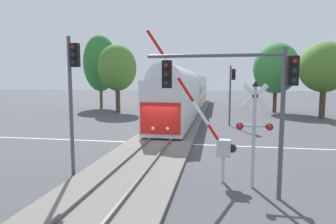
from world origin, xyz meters
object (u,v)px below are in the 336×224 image
Objects in this scene: crossing_signal_mast at (254,124)px; maple_right_background at (324,67)px; commuter_train at (189,92)px; crossing_gate_near at (214,133)px; traffic_signal_near_right at (241,85)px; traffic_signal_median at (73,84)px; oak_behind_train at (117,68)px; pine_left_background at (100,63)px; oak_far_right at (276,68)px; traffic_signal_far_side at (232,86)px.

crossing_signal_mast is 0.49× the size of maple_right_background.
commuter_train is 26.22m from crossing_gate_near.
traffic_signal_median reaches higher than traffic_signal_near_right.
pine_left_background is at bearing 131.19° from oak_behind_train.
traffic_signal_near_right is 0.63× the size of maple_right_background.
pine_left_background reaches higher than traffic_signal_median.
traffic_signal_near_right is 30.18m from oak_far_right.
pine_left_background is (-25.33, 2.07, 1.03)m from oak_far_right.
traffic_signal_far_side is at bearing 90.46° from crossing_signal_mast.
maple_right_background is 30.35m from pine_left_background.
oak_far_right is at bearing -4.67° from pine_left_background.
oak_far_right is at bearing 77.84° from crossing_signal_mast.
traffic_signal_far_side is 17.29m from traffic_signal_median.
crossing_gate_near is 1.18× the size of traffic_signal_near_right.
traffic_signal_median is 0.54× the size of pine_left_background.
traffic_signal_near_right is at bearing -102.89° from oak_far_right.
crossing_signal_mast is 0.38× the size of pine_left_background.
oak_behind_train reaches higher than traffic_signal_median.
traffic_signal_far_side is (0.47, 16.76, -0.29)m from traffic_signal_near_right.
traffic_signal_far_side is (-0.13, 15.79, 1.19)m from crossing_signal_mast.
traffic_signal_far_side is (5.04, -10.60, 0.96)m from commuter_train.
crossing_gate_near is 1.50× the size of crossing_signal_mast.
traffic_signal_far_side is 0.50× the size of pine_left_background.
traffic_signal_far_side is 0.92× the size of traffic_signal_median.
oak_behind_train is at bearing 117.80° from crossing_gate_near.
oak_far_right reaches higher than oak_behind_train.
crossing_signal_mast is 7.73m from traffic_signal_median.
crossing_gate_near is at bearing -82.01° from commuter_train.
pine_left_background reaches higher than maple_right_background.
pine_left_background reaches higher than crossing_gate_near.
pine_left_background is at bearing 120.48° from crossing_gate_near.
traffic_signal_near_right is 26.35m from maple_right_background.
crossing_signal_mast is 0.69× the size of traffic_signal_median.
pine_left_background is at bearing 122.23° from crossing_signal_mast.
pine_left_background reaches higher than oak_behind_train.
oak_behind_train is (-7.00, 24.98, 1.85)m from traffic_signal_median.
traffic_signal_near_right is 0.88× the size of traffic_signal_median.
traffic_signal_far_side is at bearing -144.98° from maple_right_background.
oak_far_right is 6.75m from maple_right_background.
traffic_signal_far_side is (1.40, 15.36, 1.68)m from crossing_gate_near.
oak_far_right is at bearing 63.64° from traffic_signal_far_side.
crossing_signal_mast is at bearing -1.47° from traffic_signal_median.
crossing_gate_near is 15.52m from traffic_signal_far_side.
traffic_signal_median is 0.66× the size of oak_far_right.
crossing_gate_near is 28.24m from oak_behind_train.
traffic_signal_far_side is at bearing -64.55° from commuter_train.
oak_behind_train reaches higher than commuter_train.
pine_left_background is (-14.04, 4.08, 4.09)m from commuter_train.
oak_far_right is at bearing 64.09° from traffic_signal_median.
maple_right_background is (10.19, 23.02, 3.12)m from crossing_signal_mast.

